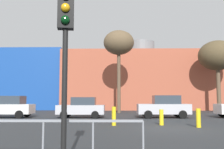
% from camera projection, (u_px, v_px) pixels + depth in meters
% --- Properties ---
extents(ground_plane, '(200.00, 200.00, 0.00)m').
position_uv_depth(ground_plane, '(170.00, 129.00, 13.05)').
color(ground_plane, '#2D3033').
extents(building_backdrop, '(39.54, 10.53, 10.12)m').
position_uv_depth(building_backdrop, '(141.00, 81.00, 38.48)').
color(building_backdrop, '#B2563D').
rests_on(building_backdrop, ground_plane).
extents(parked_car_0, '(4.05, 1.99, 1.75)m').
position_uv_depth(parked_car_0, '(8.00, 107.00, 20.81)').
color(parked_car_0, white).
rests_on(parked_car_0, ground_plane).
extents(parked_car_1, '(3.80, 1.87, 1.65)m').
position_uv_depth(parked_car_1, '(82.00, 107.00, 20.70)').
color(parked_car_1, silver).
rests_on(parked_car_1, ground_plane).
extents(parked_car_2, '(4.13, 2.03, 1.79)m').
position_uv_depth(parked_car_2, '(164.00, 107.00, 20.59)').
color(parked_car_2, silver).
rests_on(parked_car_2, ground_plane).
extents(traffic_light_near_left, '(0.39, 0.38, 4.00)m').
position_uv_depth(traffic_light_near_left, '(65.00, 36.00, 5.73)').
color(traffic_light_near_left, black).
rests_on(traffic_light_near_left, ground_plane).
extents(bare_tree_0, '(4.40, 4.40, 8.36)m').
position_uv_depth(bare_tree_0, '(217.00, 56.00, 30.08)').
color(bare_tree_0, brown).
rests_on(bare_tree_0, ground_plane).
extents(bare_tree_1, '(3.36, 3.36, 9.05)m').
position_uv_depth(bare_tree_1, '(119.00, 44.00, 28.21)').
color(bare_tree_1, brown).
rests_on(bare_tree_1, ground_plane).
extents(bollard_yellow_0, '(0.24, 0.24, 1.01)m').
position_uv_depth(bollard_yellow_0, '(198.00, 118.00, 13.64)').
color(bollard_yellow_0, yellow).
rests_on(bollard_yellow_0, ground_plane).
extents(bollard_yellow_1, '(0.24, 0.24, 0.90)m').
position_uv_depth(bollard_yellow_1, '(161.00, 117.00, 14.79)').
color(bollard_yellow_1, yellow).
rests_on(bollard_yellow_1, ground_plane).
extents(bollard_yellow_2, '(0.24, 0.24, 1.07)m').
position_uv_depth(bollard_yellow_2, '(114.00, 116.00, 14.63)').
color(bollard_yellow_2, yellow).
rests_on(bollard_yellow_2, ground_plane).
extents(pedestrian_railing, '(6.02, 0.06, 1.03)m').
position_uv_depth(pedestrian_railing, '(19.00, 129.00, 6.12)').
color(pedestrian_railing, gray).
rests_on(pedestrian_railing, ground_plane).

